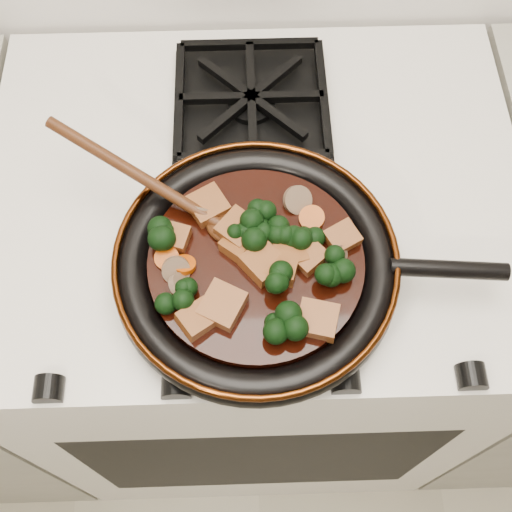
{
  "coord_description": "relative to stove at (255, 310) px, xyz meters",
  "views": [
    {
      "loc": [
        -0.01,
        1.2,
        1.65
      ],
      "look_at": [
        -0.0,
        1.55,
        0.97
      ],
      "focal_mm": 45.0,
      "sensor_mm": 36.0,
      "label": 1
    }
  ],
  "objects": [
    {
      "name": "stove",
      "position": [
        0.0,
        0.0,
        0.0
      ],
      "size": [
        0.76,
        0.6,
        0.9
      ],
      "primitive_type": "cube",
      "color": "white",
      "rests_on": "ground"
    },
    {
      "name": "burner_grate_front",
      "position": [
        0.0,
        -0.14,
        0.46
      ],
      "size": [
        0.23,
        0.23,
        0.03
      ],
      "primitive_type": null,
      "color": "black",
      "rests_on": "stove"
    },
    {
      "name": "burner_grate_back",
      "position": [
        0.0,
        0.14,
        0.46
      ],
      "size": [
        0.23,
        0.23,
        0.03
      ],
      "primitive_type": null,
      "color": "black",
      "rests_on": "stove"
    },
    {
      "name": "skillet",
      "position": [
        0.0,
        -0.14,
        0.49
      ],
      "size": [
        0.48,
        0.35,
        0.05
      ],
      "rotation": [
        0.0,
        0.0,
        -0.08
      ],
      "color": "black",
      "rests_on": "burner_grate_front"
    },
    {
      "name": "braising_sauce",
      "position": [
        -0.0,
        -0.14,
        0.5
      ],
      "size": [
        0.26,
        0.26,
        0.02
      ],
      "primitive_type": "cylinder",
      "color": "black",
      "rests_on": "skillet"
    },
    {
      "name": "tofu_cube_0",
      "position": [
        0.1,
        -0.12,
        0.52
      ],
      "size": [
        0.05,
        0.05,
        0.02
      ],
      "primitive_type": "cube",
      "rotation": [
        0.09,
        -0.04,
        0.5
      ],
      "color": "brown",
      "rests_on": "braising_sauce"
    },
    {
      "name": "tofu_cube_1",
      "position": [
        -0.1,
        -0.11,
        0.52
      ],
      "size": [
        0.04,
        0.04,
        0.02
      ],
      "primitive_type": "cube",
      "rotation": [
        -0.07,
        -0.03,
        2.83
      ],
      "color": "brown",
      "rests_on": "braising_sauce"
    },
    {
      "name": "tofu_cube_2",
      "position": [
        -0.04,
        -0.21,
        0.52
      ],
      "size": [
        0.06,
        0.06,
        0.03
      ],
      "primitive_type": "cube",
      "rotation": [
        -0.06,
        -0.02,
        2.65
      ],
      "color": "brown",
      "rests_on": "braising_sauce"
    },
    {
      "name": "tofu_cube_3",
      "position": [
        0.07,
        -0.23,
        0.52
      ],
      "size": [
        0.05,
        0.05,
        0.03
      ],
      "primitive_type": "cube",
      "rotation": [
        -0.08,
        0.06,
        2.87
      ],
      "color": "brown",
      "rests_on": "braising_sauce"
    },
    {
      "name": "tofu_cube_4",
      "position": [
        0.03,
        -0.16,
        0.52
      ],
      "size": [
        0.05,
        0.05,
        0.03
      ],
      "primitive_type": "cube",
      "rotation": [
        0.07,
        0.02,
        2.86
      ],
      "color": "brown",
      "rests_on": "braising_sauce"
    },
    {
      "name": "tofu_cube_5",
      "position": [
        -0.02,
        -0.11,
        0.52
      ],
      "size": [
        0.06,
        0.06,
        0.03
      ],
      "primitive_type": "cube",
      "rotation": [
        0.07,
        0.0,
        0.89
      ],
      "color": "brown",
      "rests_on": "braising_sauce"
    },
    {
      "name": "tofu_cube_6",
      "position": [
        -0.02,
        -0.13,
        0.52
      ],
      "size": [
        0.05,
        0.05,
        0.02
      ],
      "primitive_type": "cube",
      "rotation": [
        -0.1,
        0.07,
        0.86
      ],
      "color": "brown",
      "rests_on": "braising_sauce"
    },
    {
      "name": "tofu_cube_7",
      "position": [
        -0.07,
        -0.22,
        0.52
      ],
      "size": [
        0.05,
        0.05,
        0.03
      ],
      "primitive_type": "cube",
      "rotation": [
        0.04,
        0.11,
        0.62
      ],
      "color": "brown",
      "rests_on": "braising_sauce"
    },
    {
      "name": "tofu_cube_8",
      "position": [
        -0.06,
        -0.07,
        0.52
      ],
      "size": [
        0.06,
        0.06,
        0.03
      ],
      "primitive_type": "cube",
      "rotation": [
        -0.01,
        -0.07,
        2.1
      ],
      "color": "brown",
      "rests_on": "braising_sauce"
    },
    {
      "name": "tofu_cube_9",
      "position": [
        0.06,
        -0.14,
        0.52
      ],
      "size": [
        0.05,
        0.05,
        0.02
      ],
      "primitive_type": "cube",
      "rotation": [
        -0.08,
        0.04,
        2.26
      ],
      "color": "brown",
      "rests_on": "braising_sauce"
    },
    {
      "name": "tofu_cube_10",
      "position": [
        0.04,
        -0.14,
        0.52
      ],
      "size": [
        0.05,
        0.05,
        0.02
      ],
      "primitive_type": "cube",
      "rotation": [
        -0.07,
        0.06,
        0.26
      ],
      "color": "brown",
      "rests_on": "braising_sauce"
    },
    {
      "name": "tofu_cube_11",
      "position": [
        0.01,
        -0.15,
        0.52
      ],
      "size": [
        0.06,
        0.06,
        0.03
      ],
      "primitive_type": "cube",
      "rotation": [
        0.04,
        0.06,
        0.69
      ],
      "color": "brown",
      "rests_on": "braising_sauce"
    },
    {
      "name": "broccoli_floret_0",
      "position": [
        -0.01,
        -0.12,
        0.52
      ],
      "size": [
        0.09,
        0.08,
        0.07
      ],
      "primitive_type": null,
      "rotation": [
        -0.12,
        -0.14,
        0.43
      ],
      "color": "black",
      "rests_on": "braising_sauce"
    },
    {
      "name": "broccoli_floret_1",
      "position": [
        0.09,
        -0.16,
        0.52
      ],
      "size": [
        0.09,
        0.09,
        0.07
      ],
      "primitive_type": null,
      "rotation": [
        -0.1,
        0.22,
        2.1
      ],
      "color": "black",
      "rests_on": "braising_sauce"
    },
    {
      "name": "broccoli_floret_2",
      "position": [
        0.01,
        -0.09,
        0.52
      ],
      "size": [
        0.07,
        0.07,
        0.06
      ],
      "primitive_type": null,
      "rotation": [
        0.06,
        -0.04,
        0.27
      ],
      "color": "black",
      "rests_on": "braising_sauce"
    },
    {
      "name": "broccoli_floret_3",
      "position": [
        0.03,
        -0.23,
        0.52
      ],
      "size": [
        0.09,
        0.09,
        0.07
      ],
      "primitive_type": null,
      "rotation": [
        -0.09,
        0.15,
        0.76
      ],
      "color": "black",
      "rests_on": "braising_sauce"
    },
    {
      "name": "broccoli_floret_4",
      "position": [
        -0.1,
        -0.11,
        0.52
      ],
      "size": [
        0.06,
        0.06,
        0.05
      ],
      "primitive_type": null,
      "rotation": [
        -0.06,
        0.03,
        0.01
      ],
      "color": "black",
      "rests_on": "braising_sauce"
    },
    {
      "name": "broccoli_floret_5",
      "position": [
        -0.09,
        -0.2,
        0.52
      ],
      "size": [
        0.08,
        0.07,
        0.06
      ],
      "primitive_type": null,
      "rotation": [
        0.15,
        -0.12,
        2.04
      ],
      "color": "black",
      "rests_on": "braising_sauce"
    },
    {
      "name": "broccoli_floret_6",
      "position": [
        -0.01,
        -0.11,
        0.52
      ],
      "size": [
        0.06,
        0.07,
        0.07
      ],
      "primitive_type": null,
      "rotation": [
        -0.05,
        0.24,
        1.61
      ],
      "color": "black",
      "rests_on": "braising_sauce"
    },
    {
      "name": "broccoli_floret_7",
      "position": [
        0.04,
        -0.12,
        0.52
      ],
      "size": [
        0.08,
        0.08,
        0.05
      ],
      "primitive_type": null,
      "rotation": [
        -0.01,
        0.1,
        1.93
      ],
      "color": "black",
      "rests_on": "braising_sauce"
    },
    {
      "name": "broccoli_floret_8",
      "position": [
        0.06,
        -0.13,
        0.52
      ],
      "size": [
        0.08,
        0.08,
        0.06
      ],
      "primitive_type": null,
      "rotation": [
        0.25,
        0.05,
        0.5
      ],
      "color": "black",
      "rests_on": "braising_sauce"
    },
    {
      "name": "broccoli_floret_9",
      "position": [
        0.01,
        -0.18,
        0.52
      ],
      "size": [
        0.08,
        0.08,
        0.08
      ],
      "primitive_type": null,
      "rotation": [
        0.18,
        -0.16,
        0.28
      ],
      "color": "black",
      "rests_on": "braising_sauce"
    },
    {
      "name": "carrot_coin_0",
      "position": [
        -0.11,
        -0.14,
        0.51
      ],
      "size": [
        0.03,
        0.03,
        0.01
      ],
      "primitive_type": "cylinder",
      "rotation": [
        0.23,
        -0.04,
        0.0
      ],
      "color": "#AF3E04",
      "rests_on": "braising_sauce"
    },
    {
      "name": "carrot_coin_1",
      "position": [
        -0.0,
        -0.13,
        0.51
      ],
      "size": [
        0.03,
        0.03,
        0.01
      ],
      "primitive_type": "cylinder",
      "rotation": [
        -0.03,
        0.02,
        0.0
      ],
      "color": "#AF3E04",
      "rests_on": "braising_sauce"
    },
    {
      "name": "carrot_coin_2",
      "position": [
        -0.09,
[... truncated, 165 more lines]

